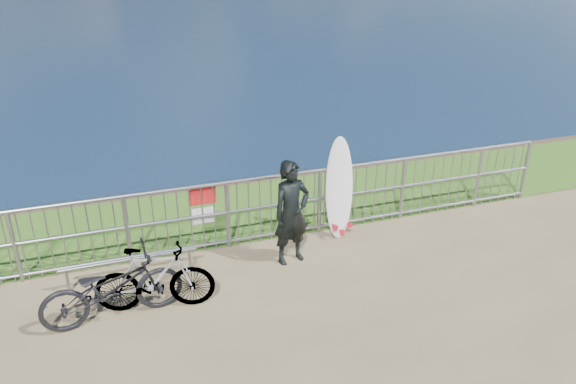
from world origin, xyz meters
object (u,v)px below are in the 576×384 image
object	(u,v)px
surfboard	(339,192)
bicycle_near	(112,288)
surfer	(292,213)
bicycle_far	(154,278)

from	to	relation	value
surfboard	bicycle_near	size ratio (longest dim) A/B	0.93
surfer	surfboard	distance (m)	1.10
surfboard	bicycle_far	world-z (taller)	surfboard
surfer	surfboard	size ratio (longest dim) A/B	0.97
surfer	surfboard	bearing A→B (deg)	14.73
surfer	bicycle_far	xyz separation A→B (m)	(-2.05, -0.56, -0.34)
surfboard	bicycle_far	size ratio (longest dim) A/B	1.07
bicycle_near	bicycle_far	distance (m)	0.53
surfer	bicycle_near	xyz separation A→B (m)	(-2.58, -0.60, -0.33)
bicycle_near	bicycle_far	world-z (taller)	bicycle_near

